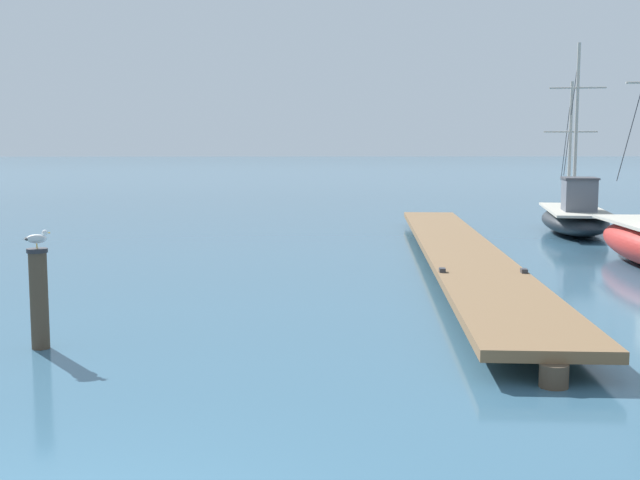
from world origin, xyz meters
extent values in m
cube|color=brown|center=(6.14, 14.59, 0.37)|extent=(3.67, 20.63, 0.16)
cylinder|color=#4C3D2D|center=(5.20, 4.36, 0.15)|extent=(0.36, 0.36, 0.29)
cylinder|color=#4C3D2D|center=(5.67, 9.47, 0.15)|extent=(0.36, 0.36, 0.29)
cylinder|color=#4C3D2D|center=(6.14, 14.59, 0.15)|extent=(0.36, 0.36, 0.29)
cylinder|color=#4C3D2D|center=(6.61, 19.70, 0.15)|extent=(0.36, 0.36, 0.29)
cylinder|color=#4C3D2D|center=(7.08, 24.82, 0.15)|extent=(0.36, 0.36, 0.29)
cube|color=#333338|center=(4.97, 10.57, 0.49)|extent=(0.14, 0.21, 0.08)
cube|color=#333338|center=(6.57, 10.42, 0.49)|extent=(0.14, 0.21, 0.08)
ellipsoid|color=black|center=(11.50, 21.67, 0.41)|extent=(3.29, 6.59, 0.82)
cube|color=#B2AD9E|center=(11.50, 21.67, 0.78)|extent=(2.92, 5.93, 0.08)
cube|color=#565B66|center=(11.31, 20.74, 1.33)|extent=(1.23, 1.51, 1.03)
cube|color=#3D3D42|center=(11.31, 20.74, 1.88)|extent=(1.33, 1.63, 0.06)
cylinder|color=#B2ADA3|center=(11.57, 21.98, 3.58)|extent=(0.11, 0.11, 5.51)
cylinder|color=#B2ADA3|center=(11.57, 21.98, 4.85)|extent=(1.81, 0.43, 0.06)
cylinder|color=#333338|center=(11.87, 23.43, 3.85)|extent=(0.61, 2.81, 4.08)
cylinder|color=#B2ADA3|center=(11.86, 23.37, 2.99)|extent=(0.11, 0.11, 4.35)
cylinder|color=#B2ADA3|center=(11.86, 23.37, 3.41)|extent=(1.81, 0.43, 0.06)
cylinder|color=#333338|center=(12.10, 24.52, 3.21)|extent=(0.48, 2.22, 3.22)
cylinder|color=#333338|center=(11.01, 15.95, 3.83)|extent=(0.24, 2.65, 3.78)
cylinder|color=#4C3D2D|center=(-1.68, 6.50, 0.74)|extent=(0.26, 0.26, 1.47)
cylinder|color=#28282D|center=(-1.68, 6.50, 1.44)|extent=(0.30, 0.30, 0.06)
cylinder|color=gold|center=(-1.69, 6.52, 1.51)|extent=(0.01, 0.01, 0.07)
cylinder|color=gold|center=(-1.67, 6.47, 1.51)|extent=(0.01, 0.01, 0.07)
ellipsoid|color=white|center=(-1.68, 6.50, 1.61)|extent=(0.30, 0.22, 0.13)
ellipsoid|color=silver|center=(-1.72, 6.54, 1.62)|extent=(0.23, 0.12, 0.09)
ellipsoid|color=#383838|center=(-1.82, 6.49, 1.62)|extent=(0.07, 0.05, 0.04)
ellipsoid|color=silver|center=(-1.68, 6.44, 1.62)|extent=(0.23, 0.12, 0.09)
ellipsoid|color=#383838|center=(-1.78, 6.40, 1.62)|extent=(0.07, 0.05, 0.04)
cone|color=white|center=(-1.82, 6.44, 1.61)|extent=(0.10, 0.10, 0.07)
sphere|color=white|center=(-1.57, 6.54, 1.70)|extent=(0.08, 0.08, 0.08)
cone|color=gold|center=(-1.53, 6.56, 1.69)|extent=(0.05, 0.04, 0.02)
camera|label=1|loc=(2.00, -5.22, 2.96)|focal=45.53mm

